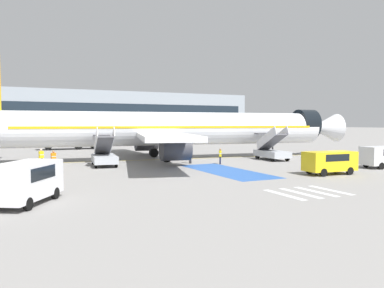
% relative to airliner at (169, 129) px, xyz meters
% --- Properties ---
extents(ground_plane, '(600.00, 600.00, 0.00)m').
position_rel_airliner_xyz_m(ground_plane, '(2.58, -1.00, -3.53)').
color(ground_plane, gray).
extents(apron_leadline_yellow, '(80.93, 8.90, 0.01)m').
position_rel_airliner_xyz_m(apron_leadline_yellow, '(0.63, -0.07, -3.53)').
color(apron_leadline_yellow, gold).
rests_on(apron_leadline_yellow, ground_plane).
extents(apron_stand_patch_blue, '(4.03, 11.54, 0.01)m').
position_rel_airliner_xyz_m(apron_stand_patch_blue, '(0.63, -12.07, -3.53)').
color(apron_stand_patch_blue, '#2856A8').
rests_on(apron_stand_patch_blue, ground_plane).
extents(apron_walkway_bar_0, '(0.44, 3.60, 0.01)m').
position_rel_airliner_xyz_m(apron_walkway_bar_0, '(-1.77, -22.96, -3.53)').
color(apron_walkway_bar_0, silver).
rests_on(apron_walkway_bar_0, ground_plane).
extents(apron_walkway_bar_1, '(0.44, 3.60, 0.01)m').
position_rel_airliner_xyz_m(apron_walkway_bar_1, '(-0.57, -22.96, -3.53)').
color(apron_walkway_bar_1, silver).
rests_on(apron_walkway_bar_1, ground_plane).
extents(apron_walkway_bar_2, '(0.44, 3.60, 0.01)m').
position_rel_airliner_xyz_m(apron_walkway_bar_2, '(0.63, -22.96, -3.53)').
color(apron_walkway_bar_2, silver).
rests_on(apron_walkway_bar_2, ground_plane).
extents(apron_walkway_bar_3, '(0.44, 3.60, 0.01)m').
position_rel_airliner_xyz_m(apron_walkway_bar_3, '(1.83, -22.96, -3.53)').
color(apron_walkway_bar_3, silver).
rests_on(apron_walkway_bar_3, ground_plane).
extents(airliner, '(47.45, 32.36, 11.15)m').
position_rel_airliner_xyz_m(airliner, '(0.00, 0.00, 0.00)').
color(airliner, silver).
rests_on(airliner, ground_plane).
extents(boarding_stairs_forward, '(2.70, 5.41, 3.87)m').
position_rel_airliner_xyz_m(boarding_stairs_forward, '(10.37, -5.60, -2.56)').
color(boarding_stairs_forward, '#ADB2BA').
rests_on(boarding_stairs_forward, ground_plane).
extents(boarding_stairs_aft, '(2.70, 5.41, 3.84)m').
position_rel_airliner_xyz_m(boarding_stairs_aft, '(-8.21, -3.61, -2.56)').
color(boarding_stairs_aft, '#ADB2BA').
rests_on(boarding_stairs_aft, ground_plane).
extents(fuel_tanker, '(10.14, 2.78, 3.31)m').
position_rel_airliner_xyz_m(fuel_tanker, '(-7.97, 22.18, -1.87)').
color(fuel_tanker, '#38383D').
rests_on(fuel_tanker, ground_plane).
extents(service_van_0, '(4.10, 4.94, 2.14)m').
position_rel_airliner_xyz_m(service_van_0, '(-15.53, -19.32, -2.25)').
color(service_van_0, silver).
rests_on(service_van_0, ground_plane).
extents(service_van_1, '(4.41, 2.03, 1.88)m').
position_rel_airliner_xyz_m(service_van_1, '(7.20, -17.53, -2.40)').
color(service_van_1, yellow).
rests_on(service_van_1, ground_plane).
extents(ground_crew_0, '(0.48, 0.35, 1.69)m').
position_rel_airliner_xyz_m(ground_crew_0, '(-12.91, -4.05, -2.56)').
color(ground_crew_0, '#2D2D33').
rests_on(ground_crew_0, ground_plane).
extents(ground_crew_1, '(0.47, 0.33, 1.86)m').
position_rel_airliner_xyz_m(ground_crew_1, '(0.35, -5.18, -2.45)').
color(ground_crew_1, '#2D2D33').
rests_on(ground_crew_1, ground_plane).
extents(ground_crew_2, '(0.49, 0.38, 1.76)m').
position_rel_airliner_xyz_m(ground_crew_2, '(-13.86, -2.19, -2.52)').
color(ground_crew_2, '#191E38').
rests_on(ground_crew_2, ground_plane).
extents(ground_crew_3, '(0.38, 0.49, 1.60)m').
position_rel_airliner_xyz_m(ground_crew_3, '(2.88, -7.01, -2.62)').
color(ground_crew_3, '#191E38').
rests_on(ground_crew_3, ground_plane).
extents(traffic_cone_0, '(0.43, 0.43, 0.48)m').
position_rel_airliner_xyz_m(traffic_cone_0, '(17.73, -7.83, -3.29)').
color(traffic_cone_0, orange).
rests_on(traffic_cone_0, ground_plane).
extents(terminal_building, '(133.52, 12.10, 13.98)m').
position_rel_airliner_xyz_m(terminal_building, '(-9.95, 77.81, 3.46)').
color(terminal_building, '#89939E').
rests_on(terminal_building, ground_plane).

